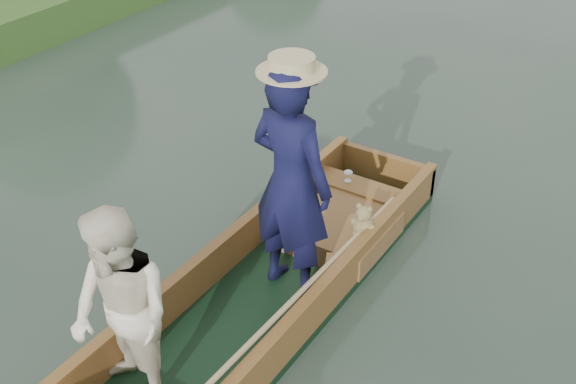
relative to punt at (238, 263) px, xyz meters
The scene contains 2 objects.
ground 0.67m from the punt, 81.05° to the left, with size 120.00×120.00×0.00m, color #283D30.
punt is the anchor object (origin of this frame).
Camera 1 is at (2.63, -3.52, 4.11)m, focal length 45.00 mm.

